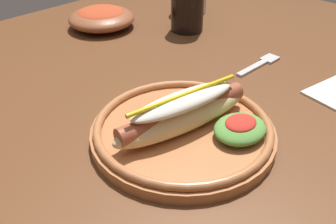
% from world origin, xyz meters
% --- Properties ---
extents(dining_table, '(1.46, 1.00, 0.74)m').
position_xyz_m(dining_table, '(0.00, 0.00, 0.66)').
color(dining_table, brown).
rests_on(dining_table, ground_plane).
extents(hot_dog_plate, '(0.26, 0.26, 0.08)m').
position_xyz_m(hot_dog_plate, '(-0.02, -0.15, 0.76)').
color(hot_dog_plate, '#B77042').
rests_on(hot_dog_plate, dining_table).
extents(fork, '(0.12, 0.03, 0.00)m').
position_xyz_m(fork, '(0.26, -0.10, 0.74)').
color(fork, silver).
rests_on(fork, dining_table).
extents(soda_cup, '(0.08, 0.08, 0.12)m').
position_xyz_m(soda_cup, '(0.29, 0.13, 0.80)').
color(soda_cup, black).
rests_on(soda_cup, dining_table).
extents(side_bowl, '(0.16, 0.16, 0.05)m').
position_xyz_m(side_bowl, '(0.16, 0.28, 0.76)').
color(side_bowl, brown).
rests_on(side_bowl, dining_table).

